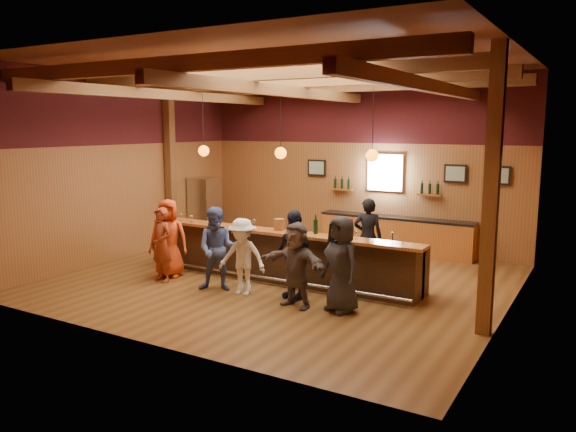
{
  "coord_description": "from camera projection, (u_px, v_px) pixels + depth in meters",
  "views": [
    {
      "loc": [
        5.95,
        -9.9,
        3.26
      ],
      "look_at": [
        0.0,
        0.3,
        1.35
      ],
      "focal_mm": 35.0,
      "sensor_mm": 36.0,
      "label": 1
    }
  ],
  "objects": [
    {
      "name": "customer_redvest",
      "position": [
        161.0,
        245.0,
        11.74
      ],
      "size": [
        0.64,
        0.48,
        1.58
      ],
      "primitive_type": "imported",
      "rotation": [
        0.0,
        0.0,
        -0.19
      ],
      "color": "maroon",
      "rests_on": "ground"
    },
    {
      "name": "bottle_b",
      "position": [
        316.0,
        226.0,
        11.23
      ],
      "size": [
        0.08,
        0.08,
        0.39
      ],
      "color": "black",
      "rests_on": "bar_counter"
    },
    {
      "name": "room",
      "position": [
        282.0,
        128.0,
        11.45
      ],
      "size": [
        9.04,
        9.0,
        4.52
      ],
      "color": "brown",
      "rests_on": "ground"
    },
    {
      "name": "customer_denim",
      "position": [
        218.0,
        249.0,
        11.11
      ],
      "size": [
        1.01,
        0.92,
        1.68
      ],
      "primitive_type": "imported",
      "rotation": [
        0.0,
        0.0,
        0.44
      ],
      "color": "#495B93",
      "rests_on": "ground"
    },
    {
      "name": "back_bar_cabinet",
      "position": [
        395.0,
        235.0,
        14.42
      ],
      "size": [
        4.0,
        0.52,
        0.95
      ],
      "color": "#92491A",
      "rests_on": "ground"
    },
    {
      "name": "glass_f",
      "position": [
        300.0,
        227.0,
        11.28
      ],
      "size": [
        0.08,
        0.08,
        0.19
      ],
      "color": "silver",
      "rests_on": "bar_counter"
    },
    {
      "name": "wine_shelves",
      "position": [
        384.0,
        189.0,
        14.57
      ],
      "size": [
        3.0,
        0.18,
        0.3
      ],
      "color": "#92491A",
      "rests_on": "room"
    },
    {
      "name": "customer_brown",
      "position": [
        296.0,
        265.0,
        10.09
      ],
      "size": [
        1.51,
        0.71,
        1.57
      ],
      "primitive_type": "imported",
      "rotation": [
        0.0,
        0.0,
        -0.18
      ],
      "color": "#574A45",
      "rests_on": "ground"
    },
    {
      "name": "bottle_a",
      "position": [
        316.0,
        227.0,
        11.29
      ],
      "size": [
        0.07,
        0.07,
        0.33
      ],
      "color": "black",
      "rests_on": "bar_counter"
    },
    {
      "name": "window",
      "position": [
        385.0,
        173.0,
        14.56
      ],
      "size": [
        0.95,
        0.09,
        0.95
      ],
      "color": "silver",
      "rests_on": "room"
    },
    {
      "name": "glass_e",
      "position": [
        254.0,
        221.0,
        11.94
      ],
      "size": [
        0.08,
        0.08,
        0.19
      ],
      "color": "silver",
      "rests_on": "bar_counter"
    },
    {
      "name": "ice_bucket",
      "position": [
        279.0,
        224.0,
        11.63
      ],
      "size": [
        0.22,
        0.22,
        0.24
      ],
      "primitive_type": "cylinder",
      "color": "brown",
      "rests_on": "bar_counter"
    },
    {
      "name": "glass_c",
      "position": [
        214.0,
        218.0,
        12.44
      ],
      "size": [
        0.07,
        0.07,
        0.17
      ],
      "color": "silver",
      "rests_on": "bar_counter"
    },
    {
      "name": "customer_white",
      "position": [
        242.0,
        257.0,
        10.84
      ],
      "size": [
        1.04,
        0.69,
        1.5
      ],
      "primitive_type": "imported",
      "rotation": [
        0.0,
        0.0,
        0.15
      ],
      "color": "white",
      "rests_on": "ground"
    },
    {
      "name": "glass_h",
      "position": [
        357.0,
        233.0,
        10.71
      ],
      "size": [
        0.07,
        0.07,
        0.16
      ],
      "color": "silver",
      "rests_on": "bar_counter"
    },
    {
      "name": "glass_a",
      "position": [
        181.0,
        215.0,
        12.79
      ],
      "size": [
        0.08,
        0.08,
        0.18
      ],
      "color": "silver",
      "rests_on": "bar_counter"
    },
    {
      "name": "bartender",
      "position": [
        368.0,
        237.0,
        12.26
      ],
      "size": [
        0.72,
        0.57,
        1.71
      ],
      "primitive_type": "imported",
      "rotation": [
        0.0,
        0.0,
        3.44
      ],
      "color": "black",
      "rests_on": "ground"
    },
    {
      "name": "customer_orange",
      "position": [
        168.0,
        238.0,
        12.11
      ],
      "size": [
        0.99,
        0.87,
        1.7
      ],
      "primitive_type": "imported",
      "rotation": [
        0.0,
        0.0,
        0.49
      ],
      "color": "red",
      "rests_on": "ground"
    },
    {
      "name": "glass_g",
      "position": [
        347.0,
        232.0,
        10.86
      ],
      "size": [
        0.07,
        0.07,
        0.16
      ],
      "color": "silver",
      "rests_on": "bar_counter"
    },
    {
      "name": "customer_dark",
      "position": [
        341.0,
        264.0,
        9.82
      ],
      "size": [
        0.99,
        0.85,
        1.71
      ],
      "primitive_type": "imported",
      "rotation": [
        0.0,
        0.0,
        -0.44
      ],
      "color": "#252527",
      "rests_on": "ground"
    },
    {
      "name": "glass_b",
      "position": [
        191.0,
        217.0,
        12.58
      ],
      "size": [
        0.07,
        0.07,
        0.17
      ],
      "color": "silver",
      "rests_on": "bar_counter"
    },
    {
      "name": "framed_pictures",
      "position": [
        418.0,
        172.0,
        14.11
      ],
      "size": [
        5.35,
        0.05,
        0.45
      ],
      "color": "black",
      "rests_on": "room"
    },
    {
      "name": "pendant_lights",
      "position": [
        281.0,
        153.0,
        11.49
      ],
      "size": [
        4.24,
        0.24,
        1.37
      ],
      "color": "black",
      "rests_on": "room"
    },
    {
      "name": "glass_d",
      "position": [
        243.0,
        221.0,
        11.98
      ],
      "size": [
        0.08,
        0.08,
        0.19
      ],
      "color": "silver",
      "rests_on": "bar_counter"
    },
    {
      "name": "stainless_fridge",
      "position": [
        205.0,
        209.0,
        16.03
      ],
      "size": [
        0.7,
        0.7,
        1.8
      ],
      "primitive_type": "cube",
      "color": "silver",
      "rests_on": "ground"
    },
    {
      "name": "bar_counter",
      "position": [
        285.0,
        255.0,
        11.95
      ],
      "size": [
        6.3,
        1.07,
        1.11
      ],
      "color": "black",
      "rests_on": "ground"
    },
    {
      "name": "customer_navy",
      "position": [
        294.0,
        255.0,
        10.57
      ],
      "size": [
        1.08,
        0.8,
        1.7
      ],
      "primitive_type": "imported",
      "rotation": [
        0.0,
        0.0,
        -0.44
      ],
      "color": "#181F31",
      "rests_on": "ground"
    }
  ]
}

